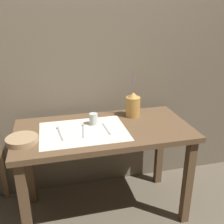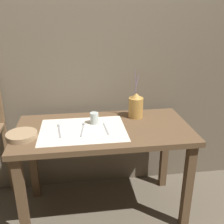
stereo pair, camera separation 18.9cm
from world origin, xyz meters
TOP-DOWN VIEW (x-y plane):
  - ground_plane at (0.00, 0.00)m, footprint 12.00×12.00m
  - stone_wall_back at (0.00, 0.43)m, footprint 7.00×0.06m
  - wooden_table at (0.00, 0.00)m, footprint 1.28×0.64m
  - linen_cloth at (-0.15, -0.02)m, footprint 0.61×0.45m
  - pitcher_with_flowers at (0.28, 0.17)m, footprint 0.12×0.12m
  - wooden_bowl at (-0.56, -0.09)m, footprint 0.21×0.21m
  - glass_tumbler_near at (-0.06, 0.08)m, footprint 0.06×0.06m
  - spoon_outer at (-0.32, 0.02)m, footprint 0.04×0.21m
  - spoon_inner at (-0.15, 0.02)m, footprint 0.05×0.21m
  - fork_inner at (0.01, -0.03)m, footprint 0.03×0.20m

SIDE VIEW (x-z plane):
  - ground_plane at x=0.00m, z-range 0.00..0.00m
  - wooden_table at x=0.00m, z-range 0.27..1.02m
  - linen_cloth at x=-0.15m, z-range 0.75..0.76m
  - fork_inner at x=0.01m, z-range 0.76..0.76m
  - spoon_outer at x=-0.32m, z-range 0.75..0.77m
  - spoon_inner at x=-0.15m, z-range 0.75..0.77m
  - wooden_bowl at x=-0.56m, z-range 0.75..0.79m
  - glass_tumbler_near at x=-0.06m, z-range 0.76..0.84m
  - pitcher_with_flowers at x=0.28m, z-range 0.65..1.05m
  - stone_wall_back at x=0.00m, z-range 0.00..2.40m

